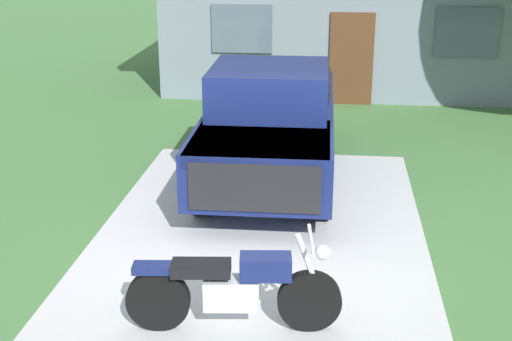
{
  "coord_description": "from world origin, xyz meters",
  "views": [
    {
      "loc": [
        0.91,
        -8.4,
        3.98
      ],
      "look_at": [
        -0.06,
        0.3,
        0.9
      ],
      "focal_mm": 49.43,
      "sensor_mm": 36.0,
      "label": 1
    }
  ],
  "objects": [
    {
      "name": "neighbor_house",
      "position": [
        1.3,
        10.28,
        1.79
      ],
      "size": [
        9.6,
        5.6,
        3.5
      ],
      "color": "slate",
      "rests_on": "ground"
    },
    {
      "name": "driveway_pad",
      "position": [
        0.0,
        0.0,
        0.0
      ],
      "size": [
        4.41,
        7.73,
        0.01
      ],
      "primitive_type": "cube",
      "color": "#B4B4B4",
      "rests_on": "ground"
    },
    {
      "name": "ground_plane",
      "position": [
        0.0,
        0.0,
        0.0
      ],
      "size": [
        80.0,
        80.0,
        0.0
      ],
      "primitive_type": "plane",
      "color": "#416C39"
    },
    {
      "name": "motorcycle",
      "position": [
        -0.01,
        -2.11,
        0.47
      ],
      "size": [
        2.21,
        0.7,
        1.09
      ],
      "color": "black",
      "rests_on": "ground"
    },
    {
      "name": "pickup_truck",
      "position": [
        -0.08,
        2.76,
        0.95
      ],
      "size": [
        2.07,
        5.65,
        1.9
      ],
      "color": "black",
      "rests_on": "ground"
    }
  ]
}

